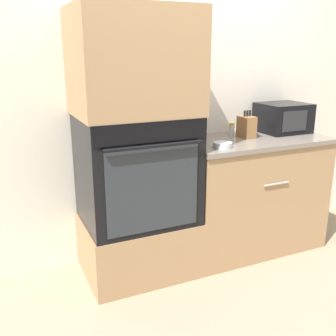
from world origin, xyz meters
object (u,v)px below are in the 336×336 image
Objects in this scene: wall_oven at (137,169)px; microwave at (283,118)px; knife_block at (246,127)px; bowl at (223,145)px; condiment_jar_near at (252,128)px; condiment_jar_mid at (232,129)px.

wall_oven reaches higher than microwave.
knife_block is (-0.41, -0.06, -0.03)m from microwave.
wall_oven is 1.36m from microwave.
bowl is 0.53m from condiment_jar_near.
knife_block is at bearing -60.35° from condiment_jar_mid.
condiment_jar_near is at bearing -179.57° from microwave.
condiment_jar_near reaches higher than bowl.
wall_oven is 7.50× the size of condiment_jar_mid.
knife_block is at bearing 2.58° from wall_oven.
knife_block is 0.13m from condiment_jar_mid.
knife_block is at bearing 31.92° from bowl.
wall_oven reaches higher than knife_block.
bowl is at bearing -159.82° from microwave.
knife_block is 0.42m from bowl.
wall_oven reaches higher than condiment_jar_mid.
microwave reaches higher than knife_block.
condiment_jar_near is (-0.31, -0.00, -0.07)m from microwave.
condiment_jar_near reaches higher than condiment_jar_mid.
condiment_jar_mid is (0.29, 0.33, 0.03)m from bowl.
wall_oven is at bearing 163.02° from bowl.
microwave is at bearing 20.18° from bowl.
microwave is at bearing -6.31° from condiment_jar_mid.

